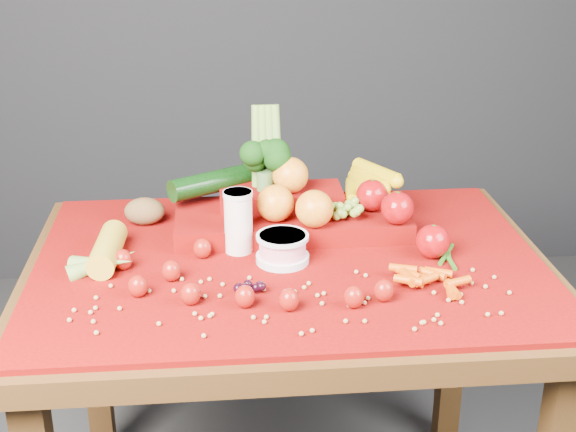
{
  "coord_description": "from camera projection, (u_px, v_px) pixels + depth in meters",
  "views": [
    {
      "loc": [
        -0.14,
        -1.51,
        1.49
      ],
      "look_at": [
        0.0,
        0.02,
        0.85
      ],
      "focal_mm": 50.0,
      "sensor_mm": 36.0,
      "label": 1
    }
  ],
  "objects": [
    {
      "name": "dark_grape_cluster",
      "position": [
        250.0,
        287.0,
        1.53
      ],
      "size": [
        0.06,
        0.05,
        0.03
      ],
      "primitive_type": null,
      "color": "black",
      "rests_on": "red_cloth"
    },
    {
      "name": "red_cloth",
      "position": [
        289.0,
        261.0,
        1.68
      ],
      "size": [
        1.05,
        0.75,
        0.01
      ],
      "primitive_type": "cube",
      "color": "#750903",
      "rests_on": "table"
    },
    {
      "name": "produce_mound",
      "position": [
        300.0,
        204.0,
        1.8
      ],
      "size": [
        0.6,
        0.38,
        0.27
      ],
      "color": "#750903",
      "rests_on": "red_cloth"
    },
    {
      "name": "table",
      "position": [
        289.0,
        303.0,
        1.72
      ],
      "size": [
        1.1,
        0.8,
        0.75
      ],
      "color": "#38230C",
      "rests_on": "ground"
    },
    {
      "name": "baby_carrot_pile",
      "position": [
        432.0,
        281.0,
        1.55
      ],
      "size": [
        0.18,
        0.17,
        0.03
      ],
      "primitive_type": null,
      "color": "#C34606",
      "rests_on": "red_cloth"
    },
    {
      "name": "strawberry_scatter",
      "position": [
        231.0,
        280.0,
        1.53
      ],
      "size": [
        0.54,
        0.28,
        0.05
      ],
      "color": "maroon",
      "rests_on": "red_cloth"
    },
    {
      "name": "yogurt_bowl",
      "position": [
        282.0,
        247.0,
        1.65
      ],
      "size": [
        0.11,
        0.11,
        0.06
      ],
      "rotation": [
        0.0,
        0.0,
        0.27
      ],
      "color": "silver",
      "rests_on": "red_cloth"
    },
    {
      "name": "milk_glass",
      "position": [
        238.0,
        219.0,
        1.68
      ],
      "size": [
        0.06,
        0.06,
        0.14
      ],
      "rotation": [
        0.0,
        0.0,
        0.16
      ],
      "color": "silver",
      "rests_on": "red_cloth"
    },
    {
      "name": "green_bean_pile",
      "position": [
        440.0,
        252.0,
        1.69
      ],
      "size": [
        0.14,
        0.12,
        0.01
      ],
      "primitive_type": null,
      "color": "#275A14",
      "rests_on": "red_cloth"
    },
    {
      "name": "soybean_scatter",
      "position": [
        299.0,
        302.0,
        1.49
      ],
      "size": [
        0.84,
        0.24,
        0.01
      ],
      "primitive_type": null,
      "color": "#AE864B",
      "rests_on": "red_cloth"
    },
    {
      "name": "corn_ear",
      "position": [
        104.0,
        259.0,
        1.62
      ],
      "size": [
        0.19,
        0.24,
        0.06
      ],
      "rotation": [
        0.0,
        0.0,
        1.52
      ],
      "color": "gold",
      "rests_on": "red_cloth"
    },
    {
      "name": "potato",
      "position": [
        145.0,
        211.0,
        1.84
      ],
      "size": [
        0.09,
        0.07,
        0.06
      ],
      "primitive_type": "ellipsoid",
      "color": "brown",
      "rests_on": "red_cloth"
    }
  ]
}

